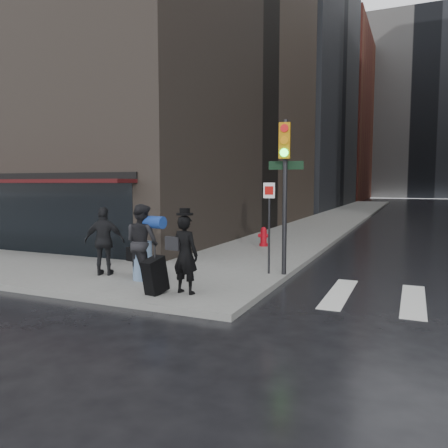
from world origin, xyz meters
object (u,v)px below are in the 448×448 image
at_px(man_greycoat, 104,241).
at_px(traffic_light, 283,176).
at_px(fire_hydrant, 264,238).
at_px(man_jeans, 142,242).
at_px(man_overcoat, 179,257).

bearing_deg(man_greycoat, traffic_light, -178.37).
relative_size(traffic_light, fire_hydrant, 5.49).
distance_m(man_jeans, traffic_light, 4.01).
bearing_deg(man_jeans, fire_hydrant, -80.47).
relative_size(man_jeans, fire_hydrant, 2.58).
bearing_deg(man_greycoat, fire_hydrant, -129.77).
bearing_deg(traffic_light, man_overcoat, -128.55).
xyz_separation_m(man_overcoat, traffic_light, (1.54, 2.82, 1.82)).
height_order(man_greycoat, traffic_light, traffic_light).
bearing_deg(man_greycoat, man_overcoat, 139.48).
relative_size(man_greycoat, traffic_light, 0.44).
relative_size(man_jeans, man_greycoat, 1.06).
bearing_deg(man_overcoat, man_jeans, -21.58).
height_order(man_overcoat, fire_hydrant, man_overcoat).
bearing_deg(man_greycoat, man_jeans, 154.60).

